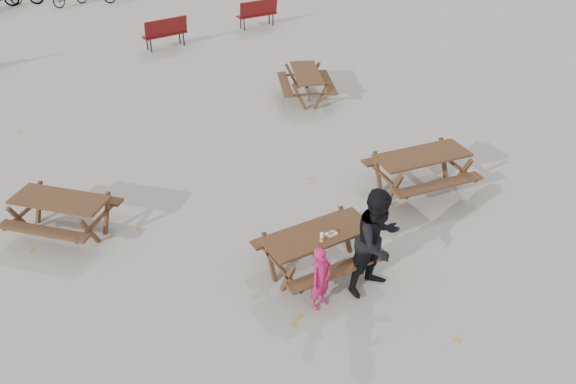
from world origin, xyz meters
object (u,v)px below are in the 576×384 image
food_tray (331,234)px  child (321,279)px  main_picnic_table (318,242)px  soda_bottle (322,237)px  picnic_table_east (420,172)px  adult (377,242)px  picnic_table_far (306,85)px  picnic_table_north (63,215)px

food_tray → child: bearing=-134.1°
child → main_picnic_table: bearing=43.1°
food_tray → child: size_ratio=0.16×
soda_bottle → picnic_table_east: size_ratio=0.09×
food_tray → soda_bottle: soda_bottle is taller
child → adult: adult is taller
child → picnic_table_far: child is taller
main_picnic_table → adult: bearing=-54.7°
child → picnic_table_east: 4.00m
soda_bottle → picnic_table_east: soda_bottle is taller
main_picnic_table → child: (-0.42, -0.72, -0.04)m
adult → picnic_table_far: 7.65m
child → picnic_table_north: size_ratio=0.64×
picnic_table_east → picnic_table_far: 5.14m
main_picnic_table → picnic_table_far: bearing=60.2°
child → picnic_table_north: bearing=110.7°
soda_bottle → picnic_table_north: bearing=134.7°
child → adult: bearing=-20.8°
picnic_table_east → picnic_table_far: size_ratio=1.08×
picnic_table_east → adult: bearing=-136.1°
main_picnic_table → child: bearing=-119.9°
main_picnic_table → picnic_table_far: size_ratio=1.03×
adult → food_tray: bearing=112.3°
adult → child: bearing=166.0°
main_picnic_table → soda_bottle: (-0.07, -0.20, 0.26)m
picnic_table_north → picnic_table_east: bearing=27.1°
child → adult: 1.05m
main_picnic_table → food_tray: bearing=-43.7°
food_tray → child: 0.85m
food_tray → picnic_table_north: food_tray is taller
food_tray → picnic_table_far: food_tray is taller
main_picnic_table → food_tray: (0.15, -0.14, 0.21)m
food_tray → adult: (0.41, -0.65, 0.13)m
food_tray → picnic_table_north: 4.91m
picnic_table_north → food_tray: bearing=1.8°
main_picnic_table → soda_bottle: size_ratio=10.59×
adult → picnic_table_east: bearing=26.1°
soda_bottle → picnic_table_far: (3.64, 6.42, -0.47)m
adult → picnic_table_east: 3.24m
adult → picnic_table_east: (2.58, 1.89, -0.51)m
main_picnic_table → adult: (0.56, -0.79, 0.33)m
picnic_table_east → picnic_table_north: size_ratio=1.11×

